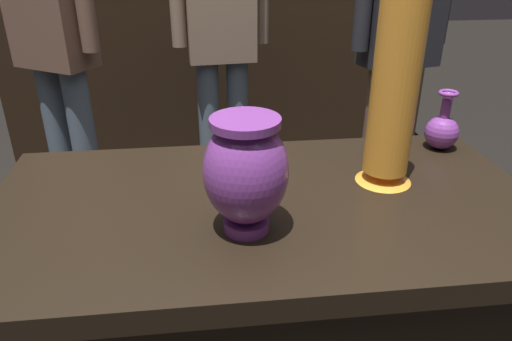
# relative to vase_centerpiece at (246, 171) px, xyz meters

# --- Properties ---
(display_plinth) EXTENTS (1.20, 0.64, 0.80)m
(display_plinth) POSITION_rel_vase_centerpiece_xyz_m (0.05, 0.11, -0.52)
(display_plinth) COLOR black
(display_plinth) RESTS_ON ground_plane
(back_display_shelf) EXTENTS (2.60, 0.40, 0.99)m
(back_display_shelf) POSITION_rel_vase_centerpiece_xyz_m (0.05, 2.31, -0.43)
(back_display_shelf) COLOR black
(back_display_shelf) RESTS_ON ground_plane
(vase_centerpiece) EXTENTS (0.16, 0.16, 0.23)m
(vase_centerpiece) POSITION_rel_vase_centerpiece_xyz_m (0.00, 0.00, 0.00)
(vase_centerpiece) COLOR #7A388E
(vase_centerpiece) RESTS_ON display_plinth
(vase_tall_behind) EXTENTS (0.09, 0.09, 0.16)m
(vase_tall_behind) POSITION_rel_vase_centerpiece_xyz_m (0.56, 0.34, -0.07)
(vase_tall_behind) COLOR #7A388E
(vase_tall_behind) RESTS_ON display_plinth
(vase_left_accent) EXTENTS (0.13, 0.13, 0.44)m
(vase_left_accent) POSITION_rel_vase_centerpiece_xyz_m (0.34, 0.17, 0.08)
(vase_left_accent) COLOR orange
(vase_left_accent) RESTS_ON display_plinth
(visitor_center_back) EXTENTS (0.47, 0.21, 1.53)m
(visitor_center_back) POSITION_rel_vase_centerpiece_xyz_m (0.04, 1.59, -0.03)
(visitor_center_back) COLOR slate
(visitor_center_back) RESTS_ON ground_plane
(visitor_near_right) EXTENTS (0.46, 0.26, 1.63)m
(visitor_near_right) POSITION_rel_vase_centerpiece_xyz_m (0.78, 1.22, 0.03)
(visitor_near_right) COLOR brown
(visitor_near_right) RESTS_ON ground_plane
(visitor_near_left) EXTENTS (0.41, 0.32, 1.65)m
(visitor_near_left) POSITION_rel_vase_centerpiece_xyz_m (-0.67, 1.32, 0.05)
(visitor_near_left) COLOR slate
(visitor_near_left) RESTS_ON ground_plane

